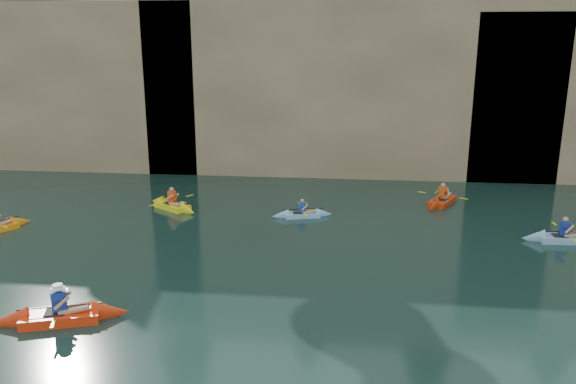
# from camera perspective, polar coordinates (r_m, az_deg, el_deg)

# --- Properties ---
(cliff) EXTENTS (70.00, 16.00, 12.00)m
(cliff) POSITION_cam_1_polar(r_m,az_deg,el_deg) (41.23, 3.34, 12.37)
(cliff) COLOR tan
(cliff) RESTS_ON ground
(cliff_slab_center) EXTENTS (24.00, 2.40, 11.40)m
(cliff_slab_center) POSITION_cam_1_polar(r_m,az_deg,el_deg) (33.80, 6.10, 11.23)
(cliff_slab_center) COLOR tan
(cliff_slab_center) RESTS_ON ground
(sea_cave_west) EXTENTS (4.50, 1.00, 4.00)m
(sea_cave_west) POSITION_cam_1_polar(r_m,az_deg,el_deg) (39.19, -24.88, 4.99)
(sea_cave_west) COLOR black
(sea_cave_west) RESTS_ON ground
(sea_cave_center) EXTENTS (3.50, 1.00, 3.20)m
(sea_cave_center) POSITION_cam_1_polar(r_m,az_deg,el_deg) (34.23, -4.22, 4.40)
(sea_cave_center) COLOR black
(sea_cave_center) RESTS_ON ground
(sea_cave_east) EXTENTS (5.00, 1.00, 4.50)m
(sea_cave_east) POSITION_cam_1_polar(r_m,az_deg,el_deg) (34.45, 19.39, 4.76)
(sea_cave_east) COLOR black
(sea_cave_east) RESTS_ON ground
(main_kayaker) EXTENTS (3.92, 2.48, 1.43)m
(main_kayaker) POSITION_cam_1_polar(r_m,az_deg,el_deg) (17.92, -22.08, -11.55)
(main_kayaker) COLOR red
(main_kayaker) RESTS_ON ground
(kayaker_ltblue_near) EXTENTS (3.34, 2.57, 1.31)m
(kayaker_ltblue_near) POSITION_cam_1_polar(r_m,az_deg,el_deg) (25.46, 26.16, -4.22)
(kayaker_ltblue_near) COLOR #7DA9D1
(kayaker_ltblue_near) RESTS_ON ground
(kayaker_red_far) EXTENTS (2.37, 3.55, 1.32)m
(kayaker_red_far) POSITION_cam_1_polar(r_m,az_deg,el_deg) (29.24, 15.38, -0.84)
(kayaker_red_far) COLOR red
(kayaker_red_far) RESTS_ON ground
(kayaker_yellow) EXTENTS (3.16, 2.51, 1.35)m
(kayaker_yellow) POSITION_cam_1_polar(r_m,az_deg,el_deg) (27.90, -11.66, -1.35)
(kayaker_yellow) COLOR yellow
(kayaker_yellow) RESTS_ON ground
(kayaker_ltblue_mid) EXTENTS (2.91, 2.11, 1.08)m
(kayaker_ltblue_mid) POSITION_cam_1_polar(r_m,az_deg,el_deg) (26.08, 1.44, -2.26)
(kayaker_ltblue_mid) COLOR #88BCE4
(kayaker_ltblue_mid) RESTS_ON ground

